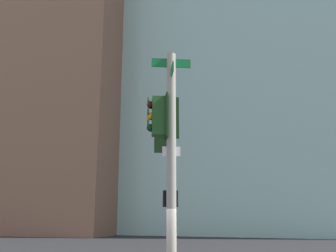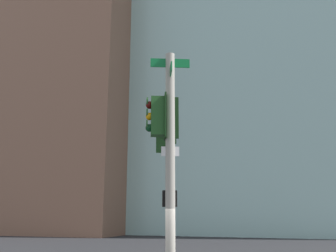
{
  "view_description": "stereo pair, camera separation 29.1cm",
  "coord_description": "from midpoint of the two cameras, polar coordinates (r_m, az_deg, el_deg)",
  "views": [
    {
      "loc": [
        -2.61,
        8.9,
        2.39
      ],
      "look_at": [
        0.25,
        -0.49,
        4.76
      ],
      "focal_mm": 38.8,
      "sensor_mm": 36.0,
      "label": 1
    },
    {
      "loc": [
        -2.89,
        8.82,
        2.39
      ],
      "look_at": [
        0.25,
        -0.49,
        4.76
      ],
      "focal_mm": 38.8,
      "sensor_mm": 36.0,
      "label": 2
    }
  ],
  "objects": [
    {
      "name": "signal_pole_assembly",
      "position": [
        10.22,
        0.51,
        -2.11
      ],
      "size": [
        1.92,
        3.92,
        6.5
      ],
      "rotation": [
        0.0,
        0.0,
        5.1
      ],
      "color": "#9E998C",
      "rests_on": "ground_plane"
    },
    {
      "name": "building_brick_midblock",
      "position": [
        61.74,
        23.04,
        4.51
      ],
      "size": [
        19.72,
        15.21,
        40.81
      ],
      "primitive_type": "cube",
      "color": "#4C3328",
      "rests_on": "ground_plane"
    },
    {
      "name": "building_brick_nearside",
      "position": [
        58.12,
        -14.87,
        10.9
      ],
      "size": [
        24.15,
        20.14,
        52.05
      ],
      "primitive_type": "cube",
      "color": "#845B47",
      "rests_on": "ground_plane"
    }
  ]
}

